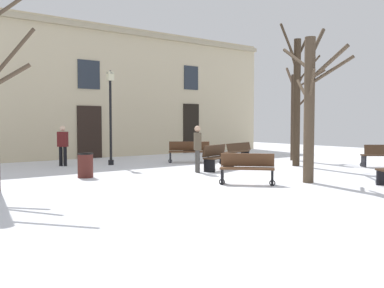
# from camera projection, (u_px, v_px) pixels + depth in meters

# --- Properties ---
(ground_plane) EXTENTS (35.69, 35.69, 0.00)m
(ground_plane) POSITION_uv_depth(u_px,v_px,m) (233.00, 181.00, 12.49)
(ground_plane) COLOR white
(building_facade) EXTENTS (22.31, 0.60, 6.51)m
(building_facade) POSITION_uv_depth(u_px,v_px,m) (88.00, 89.00, 20.34)
(building_facade) COLOR beige
(building_facade) RESTS_ON ground
(tree_foreground) EXTENTS (1.34, 2.79, 4.53)m
(tree_foreground) POSITION_uv_depth(u_px,v_px,m) (310.00, 102.00, 12.15)
(tree_foreground) COLOR #4C3D2D
(tree_foreground) RESTS_ON ground
(tree_near_facade) EXTENTS (1.16, 2.75, 4.38)m
(tree_near_facade) POSITION_uv_depth(u_px,v_px,m) (295.00, 113.00, 19.18)
(tree_near_facade) COLOR #423326
(tree_near_facade) RESTS_ON ground
(tree_left_of_center) EXTENTS (1.80, 1.98, 5.46)m
(tree_left_of_center) POSITION_uv_depth(u_px,v_px,m) (297.00, 97.00, 16.68)
(tree_left_of_center) COLOR #382B1E
(tree_left_of_center) RESTS_ON ground
(streetlamp) EXTENTS (0.30, 0.30, 3.83)m
(streetlamp) POSITION_uv_depth(u_px,v_px,m) (110.00, 107.00, 17.08)
(streetlamp) COLOR black
(streetlamp) RESTS_ON ground
(litter_bin) EXTENTS (0.51, 0.51, 0.77)m
(litter_bin) POSITION_uv_depth(u_px,v_px,m) (85.00, 165.00, 13.31)
(litter_bin) COLOR #4C1E19
(litter_bin) RESTS_ON ground
(bench_by_litter_bin) EXTENTS (1.67, 1.44, 0.91)m
(bench_by_litter_bin) POSITION_uv_depth(u_px,v_px,m) (189.00, 151.00, 18.19)
(bench_by_litter_bin) COLOR #51331E
(bench_by_litter_bin) RESTS_ON ground
(bench_facing_shops) EXTENTS (1.34, 1.39, 0.87)m
(bench_facing_shops) POSITION_uv_depth(u_px,v_px,m) (247.00, 168.00, 11.88)
(bench_facing_shops) COLOR #51331E
(bench_facing_shops) RESTS_ON ground
(bench_near_center_tree) EXTENTS (1.94, 0.97, 0.86)m
(bench_near_center_tree) POSITION_uv_depth(u_px,v_px,m) (236.00, 152.00, 18.09)
(bench_near_center_tree) COLOR #3D2819
(bench_near_center_tree) RESTS_ON ground
(bench_back_to_back_left) EXTENTS (1.65, 1.00, 0.92)m
(bench_back_to_back_left) POSITION_uv_depth(u_px,v_px,m) (218.00, 157.00, 15.35)
(bench_back_to_back_left) COLOR #3D2819
(bench_back_to_back_left) RESTS_ON ground
(person_by_shop_door) EXTENTS (0.42, 0.43, 1.60)m
(person_by_shop_door) POSITION_uv_depth(u_px,v_px,m) (63.00, 144.00, 16.72)
(person_by_shop_door) COLOR black
(person_by_shop_door) RESTS_ON ground
(person_crossing_plaza) EXTENTS (0.38, 0.44, 1.62)m
(person_crossing_plaza) POSITION_uv_depth(u_px,v_px,m) (197.00, 147.00, 14.63)
(person_crossing_plaza) COLOR #403D3A
(person_crossing_plaza) RESTS_ON ground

